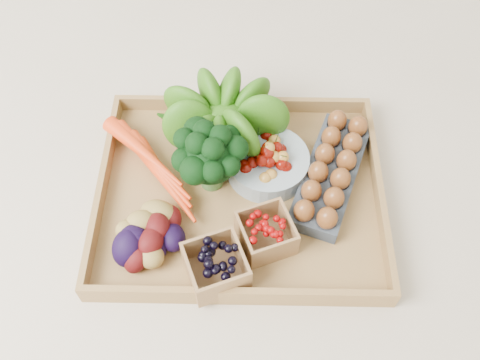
{
  "coord_description": "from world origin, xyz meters",
  "views": [
    {
      "loc": [
        0.01,
        -0.57,
        0.9
      ],
      "look_at": [
        0.0,
        0.0,
        0.06
      ],
      "focal_mm": 40.0,
      "sensor_mm": 36.0,
      "label": 1
    }
  ],
  "objects_px": {
    "tray": "(240,195)",
    "egg_carton": "(330,175)",
    "broccoli": "(211,166)",
    "cherry_bowl": "(267,164)"
  },
  "relations": [
    {
      "from": "tray",
      "to": "cherry_bowl",
      "type": "height_order",
      "value": "cherry_bowl"
    },
    {
      "from": "cherry_bowl",
      "to": "egg_carton",
      "type": "xyz_separation_m",
      "value": [
        0.12,
        -0.02,
        -0.01
      ]
    },
    {
      "from": "tray",
      "to": "egg_carton",
      "type": "xyz_separation_m",
      "value": [
        0.18,
        0.04,
        0.02
      ]
    },
    {
      "from": "tray",
      "to": "cherry_bowl",
      "type": "bearing_deg",
      "value": 46.38
    },
    {
      "from": "broccoli",
      "to": "tray",
      "type": "bearing_deg",
      "value": -22.67
    },
    {
      "from": "tray",
      "to": "cherry_bowl",
      "type": "relative_size",
      "value": 3.33
    },
    {
      "from": "tray",
      "to": "broccoli",
      "type": "xyz_separation_m",
      "value": [
        -0.06,
        0.02,
        0.06
      ]
    },
    {
      "from": "tray",
      "to": "broccoli",
      "type": "relative_size",
      "value": 3.76
    },
    {
      "from": "cherry_bowl",
      "to": "egg_carton",
      "type": "relative_size",
      "value": 0.59
    },
    {
      "from": "broccoli",
      "to": "cherry_bowl",
      "type": "relative_size",
      "value": 0.89
    }
  ]
}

